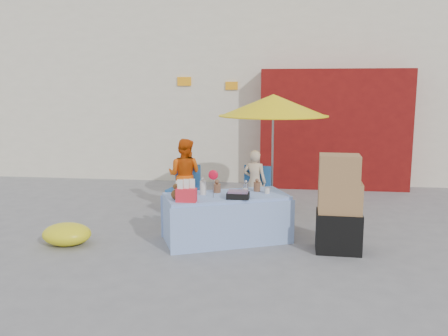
# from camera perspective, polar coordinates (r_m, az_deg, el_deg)

# --- Properties ---
(ground) EXTENTS (80.00, 80.00, 0.00)m
(ground) POSITION_cam_1_polar(r_m,az_deg,el_deg) (6.86, -2.67, -9.06)
(ground) COLOR slate
(ground) RESTS_ON ground
(backdrop) EXTENTS (14.00, 8.00, 7.80)m
(backdrop) POSITION_cam_1_polar(r_m,az_deg,el_deg) (13.96, 5.00, 13.27)
(backdrop) COLOR silver
(backdrop) RESTS_ON ground
(market_table) EXTENTS (1.96, 1.47, 1.07)m
(market_table) POSITION_cam_1_polar(r_m,az_deg,el_deg) (6.88, 0.22, -5.92)
(market_table) COLOR #9ABEF7
(market_table) RESTS_ON ground
(chair_left) EXTENTS (0.57, 0.56, 0.85)m
(chair_left) POSITION_cam_1_polar(r_m,az_deg,el_deg) (8.42, -4.89, -3.75)
(chair_left) COLOR #205395
(chair_left) RESTS_ON ground
(chair_right) EXTENTS (0.57, 0.56, 0.85)m
(chair_right) POSITION_cam_1_polar(r_m,az_deg,el_deg) (8.25, 3.64, -4.01)
(chair_right) COLOR #205395
(chair_right) RESTS_ON ground
(vendor_orange) EXTENTS (0.73, 0.62, 1.32)m
(vendor_orange) POSITION_cam_1_polar(r_m,az_deg,el_deg) (8.47, -4.76, -0.89)
(vendor_orange) COLOR #DD520B
(vendor_orange) RESTS_ON ground
(vendor_beige) EXTENTS (0.46, 0.35, 1.14)m
(vendor_beige) POSITION_cam_1_polar(r_m,az_deg,el_deg) (8.31, 3.70, -1.71)
(vendor_beige) COLOR beige
(vendor_beige) RESTS_ON ground
(umbrella) EXTENTS (1.90, 1.90, 2.09)m
(umbrella) POSITION_cam_1_polar(r_m,az_deg,el_deg) (8.29, 5.96, 7.45)
(umbrella) COLOR gray
(umbrella) RESTS_ON ground
(box_stack) EXTENTS (0.62, 0.51, 1.33)m
(box_stack) POSITION_cam_1_polar(r_m,az_deg,el_deg) (6.57, 13.68, -4.60)
(box_stack) COLOR black
(box_stack) RESTS_ON ground
(tarp_bundle) EXTENTS (0.85, 0.78, 0.31)m
(tarp_bundle) POSITION_cam_1_polar(r_m,az_deg,el_deg) (7.11, -18.39, -7.55)
(tarp_bundle) COLOR yellow
(tarp_bundle) RESTS_ON ground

